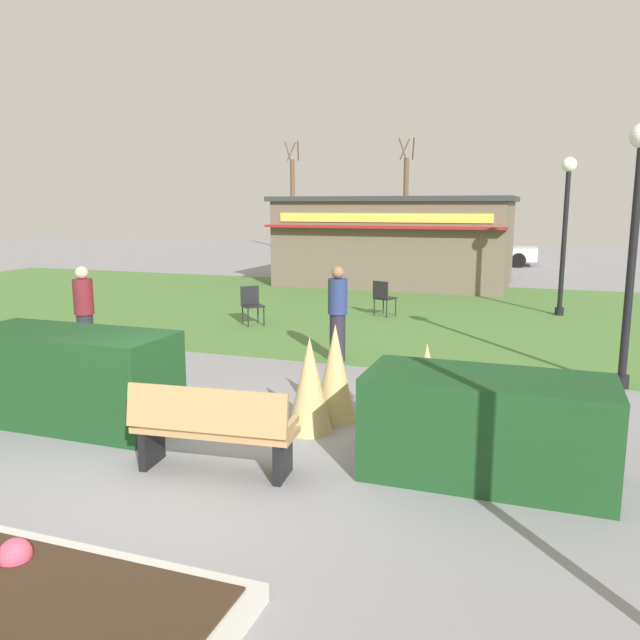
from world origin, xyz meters
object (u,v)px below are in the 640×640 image
object	(u,v)px
person_strolling	(84,314)
parked_car_west_slot	(376,248)
lamppost_mid	(635,224)
cafe_chair_east	(383,295)
trash_bin	(26,374)
park_bench	(212,429)
tree_right_bg	(293,203)
food_kiosk	(396,241)
parked_car_center_slot	(489,251)
tree_left_bg	(406,204)
cafe_chair_west	(252,302)
person_standing	(338,313)
lamppost_far	(566,216)

from	to	relation	value
person_strolling	parked_car_west_slot	size ratio (longest dim) A/B	0.39
lamppost_mid	cafe_chair_east	bearing A→B (deg)	135.35
cafe_chair_east	trash_bin	bearing A→B (deg)	-108.93
park_bench	tree_right_bg	distance (m)	33.44
lamppost_mid	person_strolling	size ratio (longest dim) A/B	2.30
park_bench	lamppost_mid	xyz separation A→B (m)	(4.29, 4.86, 1.98)
food_kiosk	parked_car_west_slot	distance (m)	9.08
trash_bin	cafe_chair_east	world-z (taller)	cafe_chair_east
park_bench	lamppost_mid	bearing A→B (deg)	48.58
parked_car_center_slot	tree_left_bg	bearing A→B (deg)	138.13
food_kiosk	cafe_chair_west	size ratio (longest dim) A/B	8.91
person_standing	park_bench	bearing A→B (deg)	-146.57
lamppost_far	tree_left_bg	size ratio (longest dim) A/B	0.62
lamppost_mid	tree_right_bg	bearing A→B (deg)	121.42
person_strolling	food_kiosk	bearing A→B (deg)	-64.49
person_standing	parked_car_west_slot	xyz separation A→B (m)	(-4.53, 19.91, -0.22)
park_bench	lamppost_far	xyz separation A→B (m)	(3.48, 11.43, 1.98)
tree_right_bg	cafe_chair_east	bearing A→B (deg)	-62.56
trash_bin	person_strolling	world-z (taller)	person_strolling
food_kiosk	parked_car_west_slot	world-z (taller)	food_kiosk
park_bench	parked_car_center_slot	size ratio (longest dim) A/B	0.41
person_standing	tree_left_bg	distance (m)	24.72
park_bench	parked_car_center_slot	xyz separation A→B (m)	(0.54, 24.92, 0.16)
lamppost_far	food_kiosk	world-z (taller)	lamppost_far
park_bench	lamppost_far	world-z (taller)	lamppost_far
person_standing	tree_right_bg	xyz separation A→B (m)	(-11.50, 26.18, 2.04)
park_bench	cafe_chair_east	xyz separation A→B (m)	(-0.67, 9.76, 0.05)
trash_bin	parked_car_west_slot	size ratio (longest dim) A/B	0.20
cafe_chair_east	tree_right_bg	xyz separation A→B (m)	(-11.13, 21.44, 2.37)
food_kiosk	parked_car_west_slot	xyz separation A→B (m)	(-2.95, 8.54, -0.87)
trash_bin	lamppost_mid	bearing A→B (deg)	24.86
cafe_chair_west	tree_right_bg	bearing A→B (deg)	109.94
tree_right_bg	person_strolling	bearing A→B (deg)	-75.19
food_kiosk	person_strolling	size ratio (longest dim) A/B	4.69
park_bench	parked_car_west_slot	world-z (taller)	parked_car_west_slot
cafe_chair_east	parked_car_west_slot	size ratio (longest dim) A/B	0.21
person_standing	food_kiosk	bearing A→B (deg)	37.95
lamppost_mid	food_kiosk	xyz separation A→B (m)	(-6.17, 11.52, -0.94)
tree_right_bg	lamppost_mid	bearing A→B (deg)	-58.58
lamppost_mid	parked_car_center_slot	size ratio (longest dim) A/B	0.91
park_bench	parked_car_center_slot	distance (m)	24.92
cafe_chair_east	tree_left_bg	distance (m)	20.03
person_strolling	tree_left_bg	world-z (taller)	tree_left_bg
park_bench	cafe_chair_west	world-z (taller)	park_bench
lamppost_far	food_kiosk	distance (m)	7.36
lamppost_mid	parked_car_west_slot	bearing A→B (deg)	114.44
food_kiosk	trash_bin	bearing A→B (deg)	-96.46
person_standing	cafe_chair_east	bearing A→B (deg)	34.46
park_bench	parked_car_west_slot	xyz separation A→B (m)	(-4.83, 24.92, 0.16)
person_strolling	tree_right_bg	xyz separation A→B (m)	(-7.33, 27.72, 2.04)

